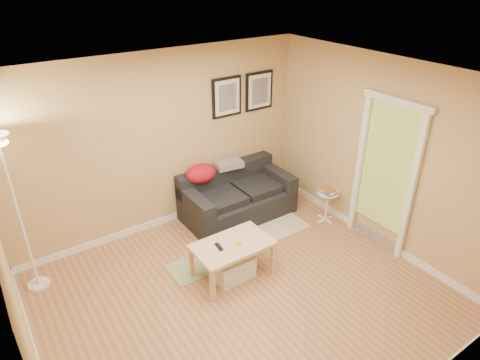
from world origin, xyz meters
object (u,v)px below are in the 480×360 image
(book_stack, at_px, (328,191))
(floor_lamp, at_px, (20,221))
(sofa, at_px, (238,194))
(side_table, at_px, (327,206))
(storage_bin, at_px, (233,267))
(coffee_table, at_px, (232,259))

(book_stack, distance_m, floor_lamp, 4.14)
(sofa, distance_m, book_stack, 1.38)
(side_table, bearing_deg, storage_bin, -171.51)
(coffee_table, height_order, storage_bin, coffee_table)
(coffee_table, relative_size, side_table, 1.97)
(coffee_table, relative_size, book_stack, 4.11)
(coffee_table, height_order, book_stack, book_stack)
(sofa, xyz_separation_m, book_stack, (1.03, -0.90, 0.16))
(coffee_table, distance_m, book_stack, 1.93)
(side_table, relative_size, book_stack, 2.09)
(coffee_table, distance_m, side_table, 1.92)
(side_table, distance_m, book_stack, 0.29)
(side_table, bearing_deg, sofa, 139.44)
(floor_lamp, bearing_deg, storage_bin, -30.55)
(sofa, height_order, storage_bin, sofa)
(coffee_table, bearing_deg, sofa, 68.36)
(storage_bin, relative_size, book_stack, 2.15)
(side_table, distance_m, floor_lamp, 4.19)
(storage_bin, xyz_separation_m, book_stack, (1.91, 0.28, 0.38))
(sofa, xyz_separation_m, coffee_table, (-0.86, -1.15, -0.13))
(coffee_table, relative_size, floor_lamp, 0.48)
(book_stack, bearing_deg, coffee_table, 170.73)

